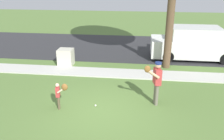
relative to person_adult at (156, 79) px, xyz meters
name	(u,v)px	position (x,y,z in m)	size (l,w,h in m)	color
ground_plane	(113,74)	(-1.92, 2.80, -1.06)	(48.00, 48.00, 0.00)	#567538
sidewalk_strip	(113,73)	(-1.92, 2.90, -1.03)	(36.00, 1.20, 0.06)	beige
road_surface	(122,47)	(-1.92, 7.90, -1.05)	(36.00, 6.80, 0.02)	#2D2D30
person_adult	(156,79)	(0.00, 0.00, 0.00)	(0.66, 0.73, 1.70)	#6B6656
person_child	(60,92)	(-3.44, -0.78, -0.37)	(0.51, 0.36, 1.06)	brown
baseball	(95,105)	(-2.21, -0.45, -1.02)	(0.07, 0.07, 0.07)	white
utility_cabinet	(66,57)	(-4.66, 3.84, -0.61)	(0.79, 0.71, 0.91)	beige
parked_van_white	(194,44)	(2.51, 5.83, -0.16)	(5.00, 1.95, 1.88)	silver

